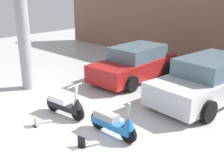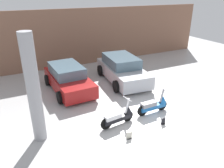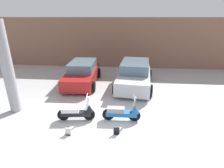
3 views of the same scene
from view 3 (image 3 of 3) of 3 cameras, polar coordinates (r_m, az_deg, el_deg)
name	(u,v)px [view 3 (image 3 of 3)]	position (r m, az deg, el deg)	size (l,w,h in m)	color
ground_plane	(101,135)	(6.06, -3.70, -16.43)	(28.00, 28.00, 0.00)	#B2B2B2
wall_back	(117,43)	(13.26, 1.62, 13.16)	(19.60, 0.12, 3.62)	#845B47
scooter_front_left	(78,112)	(6.76, -11.14, -8.87)	(1.42, 0.51, 0.99)	black
scooter_front_right	(123,112)	(6.62, 3.63, -9.10)	(1.44, 0.52, 1.00)	black
car_rear_left	(82,73)	(10.27, -9.63, 3.49)	(1.89, 3.76, 1.26)	maroon
car_rear_center	(135,75)	(9.81, 7.37, 3.05)	(2.23, 4.14, 1.36)	#B7B7BC
placard_near_left_scooter	(68,132)	(6.18, -14.09, -14.92)	(0.20, 0.14, 0.26)	black
placard_near_right_scooter	(116,131)	(6.04, 1.46, -15.18)	(0.20, 0.15, 0.26)	black
support_column_side	(7,69)	(7.82, -30.96, 4.23)	(0.42, 0.42, 3.62)	#99999E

